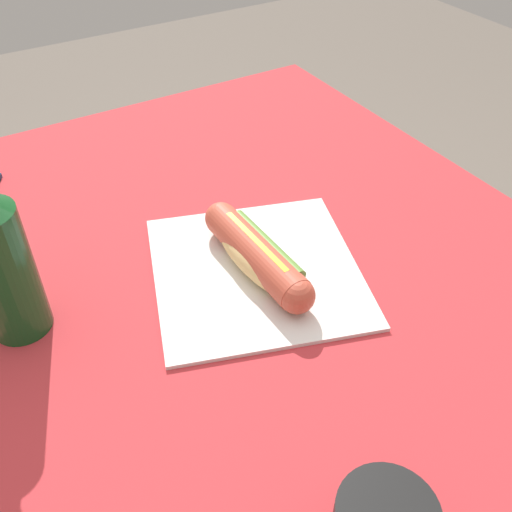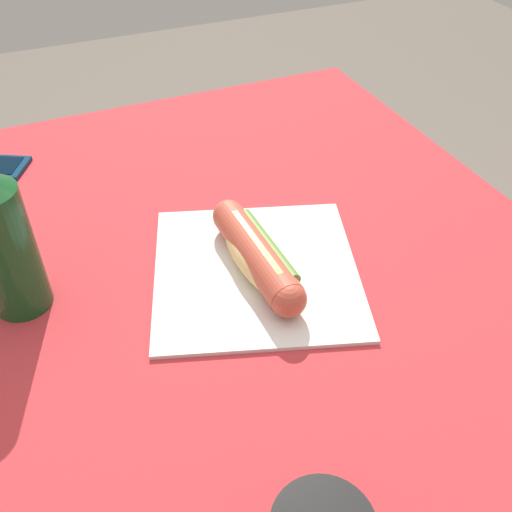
# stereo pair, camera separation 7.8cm
# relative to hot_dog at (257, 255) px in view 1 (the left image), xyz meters

# --- Properties ---
(dining_table) EXTENTS (1.07, 0.98, 0.75)m
(dining_table) POSITION_rel_hot_dog_xyz_m (-0.04, -0.04, -0.16)
(dining_table) COLOR brown
(dining_table) RESTS_ON ground
(paper_wrapper) EXTENTS (0.36, 0.36, 0.01)m
(paper_wrapper) POSITION_rel_hot_dog_xyz_m (0.00, -0.00, -0.03)
(paper_wrapper) COLOR silver
(paper_wrapper) RESTS_ON dining_table
(hot_dog) EXTENTS (0.24, 0.06, 0.05)m
(hot_dog) POSITION_rel_hot_dog_xyz_m (0.00, 0.00, 0.00)
(hot_dog) COLOR #E5BC75
(hot_dog) RESTS_ON paper_wrapper
(soda_bottle) EXTENTS (0.07, 0.07, 0.23)m
(soda_bottle) POSITION_rel_hot_dog_xyz_m (-0.07, -0.30, 0.07)
(soda_bottle) COLOR #14471E
(soda_bottle) RESTS_ON dining_table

